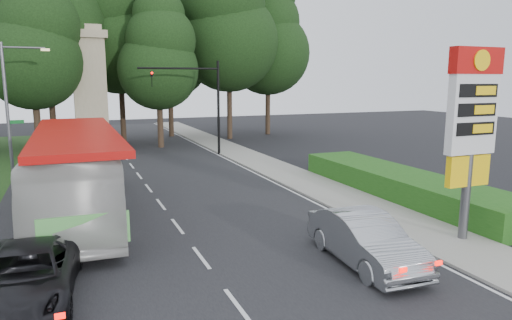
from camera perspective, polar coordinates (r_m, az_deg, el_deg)
name	(u,v)px	position (r m, az deg, el deg)	size (l,w,h in m)	color
ground	(245,316)	(11.91, -1.43, -18.90)	(120.00, 120.00, 0.00)	black
road_surface	(157,200)	(22.80, -12.27, -4.85)	(14.00, 80.00, 0.02)	black
sidewalk_right	(310,184)	(25.58, 6.83, -2.96)	(3.00, 80.00, 0.12)	gray
hedge	(403,185)	(23.93, 17.86, -2.96)	(3.00, 14.00, 1.20)	#1C4F15
gas_station_pylon	(472,118)	(17.49, 25.40, 4.74)	(2.10, 0.45, 6.85)	#59595E
traffic_signal_mast	(202,95)	(35.05, -6.82, 8.13)	(6.10, 0.35, 7.20)	black
streetlight_signs	(10,102)	(31.96, -28.36, 6.43)	(2.75, 0.98, 8.00)	#59595E
monument	(90,88)	(39.80, -20.06, 8.44)	(3.00, 3.00, 10.05)	gray
tree_center_left	(44,3)	(43.23, -24.97, 17.41)	(10.08, 10.08, 19.80)	#2D2116
tree_center_right	(118,22)	(45.31, -16.86, 16.23)	(9.24, 9.24, 18.15)	#2D2116
tree_east_near	(169,40)	(47.91, -10.87, 14.49)	(8.12, 8.12, 15.95)	#2D2116
tree_east_mid	(229,21)	(45.55, -3.43, 17.01)	(9.52, 9.52, 18.70)	#2D2116
tree_far_east	(268,35)	(49.11, 1.53, 15.33)	(8.68, 8.68, 17.05)	#2D2116
tree_monument_left	(31,40)	(38.93, -26.36, 13.27)	(7.28, 7.28, 14.30)	#2D2116
tree_monument_right	(158,53)	(39.97, -12.19, 12.98)	(6.72, 6.72, 13.20)	#2D2116
transit_bus	(78,173)	(20.79, -21.34, -1.58)	(3.08, 13.18, 3.67)	beige
sedan_silver	(365,239)	(14.96, 13.45, -9.62)	(1.71, 4.89, 1.61)	#A0A3A7
suv_charcoal	(26,276)	(13.58, -26.81, -12.83)	(2.43, 5.27, 1.46)	black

